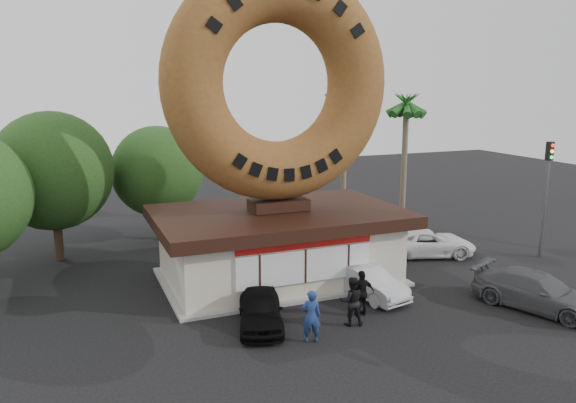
# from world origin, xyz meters

# --- Properties ---
(ground) EXTENTS (90.00, 90.00, 0.00)m
(ground) POSITION_xyz_m (0.00, 0.00, 0.00)
(ground) COLOR black
(ground) RESTS_ON ground
(donut_shop) EXTENTS (11.20, 7.20, 3.80)m
(donut_shop) POSITION_xyz_m (0.00, 5.98, 1.77)
(donut_shop) COLOR beige
(donut_shop) RESTS_ON ground
(giant_donut) EXTENTS (10.32, 2.63, 10.32)m
(giant_donut) POSITION_xyz_m (0.00, 6.00, 8.96)
(giant_donut) COLOR brown
(giant_donut) RESTS_ON donut_shop
(tree_west) EXTENTS (6.00, 6.00, 7.65)m
(tree_west) POSITION_xyz_m (-9.50, 13.00, 4.64)
(tree_west) COLOR #473321
(tree_west) RESTS_ON ground
(tree_mid) EXTENTS (5.20, 5.20, 6.63)m
(tree_mid) POSITION_xyz_m (-4.00, 15.00, 4.02)
(tree_mid) COLOR #473321
(tree_mid) RESTS_ON ground
(palm_near) EXTENTS (2.60, 2.60, 9.75)m
(palm_near) POSITION_xyz_m (7.50, 14.00, 8.41)
(palm_near) COLOR #726651
(palm_near) RESTS_ON ground
(palm_far) EXTENTS (2.60, 2.60, 8.75)m
(palm_far) POSITION_xyz_m (11.00, 12.50, 7.48)
(palm_far) COLOR #726651
(palm_far) RESTS_ON ground
(street_lamp) EXTENTS (2.11, 0.20, 8.00)m
(street_lamp) POSITION_xyz_m (-1.86, 16.00, 4.48)
(street_lamp) COLOR #59595E
(street_lamp) RESTS_ON ground
(traffic_signal) EXTENTS (0.30, 0.38, 6.07)m
(traffic_signal) POSITION_xyz_m (14.00, 3.99, 3.87)
(traffic_signal) COLOR #59595E
(traffic_signal) RESTS_ON ground
(person_left) EXTENTS (0.80, 0.64, 1.91)m
(person_left) POSITION_xyz_m (-1.31, -0.57, 0.96)
(person_left) COLOR navy
(person_left) RESTS_ON ground
(person_center) EXTENTS (1.08, 0.94, 1.89)m
(person_center) POSITION_xyz_m (0.69, 0.17, 0.95)
(person_center) COLOR black
(person_center) RESTS_ON ground
(person_right) EXTENTS (1.10, 0.50, 1.84)m
(person_right) POSITION_xyz_m (1.49, 0.79, 0.92)
(person_right) COLOR black
(person_right) RESTS_ON ground
(car_black) EXTENTS (2.68, 4.27, 1.36)m
(car_black) POSITION_xyz_m (-2.52, 1.36, 0.68)
(car_black) COLOR black
(car_black) RESTS_ON ground
(car_silver) EXTENTS (2.30, 4.24, 1.33)m
(car_silver) POSITION_xyz_m (2.69, 2.48, 0.66)
(car_silver) COLOR #ADAEB3
(car_silver) RESTS_ON ground
(car_grey) EXTENTS (3.88, 5.52, 1.48)m
(car_grey) POSITION_xyz_m (8.37, -1.28, 0.74)
(car_grey) COLOR #545659
(car_grey) RESTS_ON ground
(car_white) EXTENTS (5.52, 3.76, 1.40)m
(car_white) POSITION_xyz_m (8.57, 6.43, 0.70)
(car_white) COLOR white
(car_white) RESTS_ON ground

